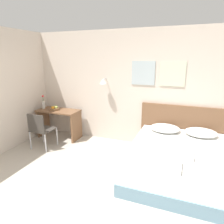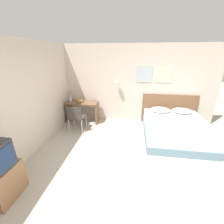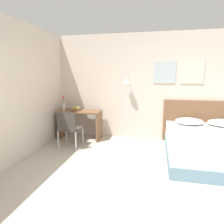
{
  "view_description": "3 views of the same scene",
  "coord_description": "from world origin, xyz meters",
  "px_view_note": "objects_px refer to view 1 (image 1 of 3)",
  "views": [
    {
      "loc": [
        1.32,
        -1.66,
        2.04
      ],
      "look_at": [
        -0.08,
        1.97,
        0.97
      ],
      "focal_mm": 32.0,
      "sensor_mm": 36.0,
      "label": 1
    },
    {
      "loc": [
        0.01,
        -2.39,
        2.32
      ],
      "look_at": [
        -0.57,
        1.66,
        0.73
      ],
      "focal_mm": 24.0,
      "sensor_mm": 36.0,
      "label": 2
    },
    {
      "loc": [
        0.17,
        -2.29,
        1.66
      ],
      "look_at": [
        -0.65,
        1.42,
        0.94
      ],
      "focal_mm": 32.0,
      "sensor_mm": 36.0,
      "label": 3
    }
  ],
  "objects_px": {
    "bed": "(179,161)",
    "folded_towel_near_foot": "(184,154)",
    "folded_towel_mid_bed": "(169,166)",
    "pillow_right": "(201,132)",
    "flower_vase": "(44,104)",
    "desk_chair": "(40,128)",
    "headboard": "(183,129)",
    "desk": "(59,119)",
    "fruit_bowl": "(55,109)",
    "pillow_left": "(165,128)"
  },
  "relations": [
    {
      "from": "desk_chair",
      "to": "flower_vase",
      "type": "relative_size",
      "value": 2.36
    },
    {
      "from": "pillow_left",
      "to": "fruit_bowl",
      "type": "distance_m",
      "value": 2.75
    },
    {
      "from": "pillow_left",
      "to": "desk",
      "type": "xyz_separation_m",
      "value": [
        -2.66,
        -0.01,
        -0.09
      ]
    },
    {
      "from": "bed",
      "to": "pillow_right",
      "type": "bearing_deg",
      "value": 63.75
    },
    {
      "from": "bed",
      "to": "pillow_right",
      "type": "height_order",
      "value": "pillow_right"
    },
    {
      "from": "folded_towel_mid_bed",
      "to": "desk_chair",
      "type": "distance_m",
      "value": 2.97
    },
    {
      "from": "desk_chair",
      "to": "bed",
      "type": "bearing_deg",
      "value": 0.74
    },
    {
      "from": "folded_towel_mid_bed",
      "to": "folded_towel_near_foot",
      "type": "bearing_deg",
      "value": 68.34
    },
    {
      "from": "pillow_right",
      "to": "folded_towel_near_foot",
      "type": "xyz_separation_m",
      "value": [
        -0.28,
        -1.01,
        -0.04
      ]
    },
    {
      "from": "pillow_left",
      "to": "pillow_right",
      "type": "relative_size",
      "value": 1.0
    },
    {
      "from": "headboard",
      "to": "fruit_bowl",
      "type": "height_order",
      "value": "headboard"
    },
    {
      "from": "pillow_right",
      "to": "folded_towel_mid_bed",
      "type": "xyz_separation_m",
      "value": [
        -0.46,
        -1.46,
        -0.04
      ]
    },
    {
      "from": "bed",
      "to": "folded_towel_near_foot",
      "type": "height_order",
      "value": "folded_towel_near_foot"
    },
    {
      "from": "bed",
      "to": "desk",
      "type": "relative_size",
      "value": 1.87
    },
    {
      "from": "folded_towel_near_foot",
      "to": "fruit_bowl",
      "type": "xyz_separation_m",
      "value": [
        -3.16,
        0.96,
        0.23
      ]
    },
    {
      "from": "bed",
      "to": "folded_towel_mid_bed",
      "type": "relative_size",
      "value": 5.69
    },
    {
      "from": "folded_towel_mid_bed",
      "to": "headboard",
      "type": "bearing_deg",
      "value": 86.38
    },
    {
      "from": "headboard",
      "to": "folded_towel_near_foot",
      "type": "relative_size",
      "value": 5.25
    },
    {
      "from": "headboard",
      "to": "pillow_right",
      "type": "distance_m",
      "value": 0.48
    },
    {
      "from": "bed",
      "to": "folded_towel_near_foot",
      "type": "bearing_deg",
      "value": -77.55
    },
    {
      "from": "pillow_left",
      "to": "flower_vase",
      "type": "distance_m",
      "value": 3.11
    },
    {
      "from": "bed",
      "to": "pillow_left",
      "type": "xyz_separation_m",
      "value": [
        -0.35,
        0.71,
        0.33
      ]
    },
    {
      "from": "folded_towel_mid_bed",
      "to": "pillow_right",
      "type": "bearing_deg",
      "value": 72.41
    },
    {
      "from": "folded_towel_mid_bed",
      "to": "desk_chair",
      "type": "height_order",
      "value": "desk_chair"
    },
    {
      "from": "desk",
      "to": "flower_vase",
      "type": "bearing_deg",
      "value": -177.59
    },
    {
      "from": "headboard",
      "to": "folded_towel_mid_bed",
      "type": "distance_m",
      "value": 1.78
    },
    {
      "from": "fruit_bowl",
      "to": "desk",
      "type": "bearing_deg",
      "value": 25.82
    },
    {
      "from": "pillow_right",
      "to": "desk_chair",
      "type": "relative_size",
      "value": 0.73
    },
    {
      "from": "bed",
      "to": "pillow_left",
      "type": "distance_m",
      "value": 0.86
    },
    {
      "from": "headboard",
      "to": "desk_chair",
      "type": "height_order",
      "value": "headboard"
    },
    {
      "from": "folded_towel_near_foot",
      "to": "desk",
      "type": "bearing_deg",
      "value": 162.04
    },
    {
      "from": "pillow_right",
      "to": "folded_towel_mid_bed",
      "type": "height_order",
      "value": "pillow_right"
    },
    {
      "from": "folded_towel_near_foot",
      "to": "desk",
      "type": "relative_size",
      "value": 0.33
    },
    {
      "from": "pillow_right",
      "to": "flower_vase",
      "type": "distance_m",
      "value": 3.81
    },
    {
      "from": "bed",
      "to": "desk_chair",
      "type": "distance_m",
      "value": 3.01
    },
    {
      "from": "bed",
      "to": "pillow_right",
      "type": "xyz_separation_m",
      "value": [
        0.35,
        0.71,
        0.33
      ]
    },
    {
      "from": "pillow_right",
      "to": "pillow_left",
      "type": "bearing_deg",
      "value": 180.0
    },
    {
      "from": "fruit_bowl",
      "to": "flower_vase",
      "type": "xyz_separation_m",
      "value": [
        -0.35,
        0.02,
        0.09
      ]
    },
    {
      "from": "pillow_right",
      "to": "desk_chair",
      "type": "xyz_separation_m",
      "value": [
        -3.35,
        -0.75,
        -0.09
      ]
    },
    {
      "from": "pillow_right",
      "to": "desk",
      "type": "bearing_deg",
      "value": -179.81
    },
    {
      "from": "pillow_right",
      "to": "desk",
      "type": "xyz_separation_m",
      "value": [
        -3.36,
        -0.01,
        -0.09
      ]
    },
    {
      "from": "pillow_right",
      "to": "folded_towel_mid_bed",
      "type": "bearing_deg",
      "value": -107.59
    },
    {
      "from": "folded_towel_near_foot",
      "to": "flower_vase",
      "type": "distance_m",
      "value": 3.66
    },
    {
      "from": "folded_towel_mid_bed",
      "to": "desk_chair",
      "type": "bearing_deg",
      "value": 166.15
    },
    {
      "from": "pillow_left",
      "to": "desk",
      "type": "relative_size",
      "value": 0.58
    },
    {
      "from": "flower_vase",
      "to": "folded_towel_mid_bed",
      "type": "bearing_deg",
      "value": -23.21
    },
    {
      "from": "headboard",
      "to": "pillow_right",
      "type": "height_order",
      "value": "headboard"
    },
    {
      "from": "folded_towel_mid_bed",
      "to": "desk",
      "type": "relative_size",
      "value": 0.33
    },
    {
      "from": "flower_vase",
      "to": "bed",
      "type": "bearing_deg",
      "value": -11.17
    },
    {
      "from": "desk_chair",
      "to": "pillow_right",
      "type": "bearing_deg",
      "value": 12.61
    }
  ]
}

